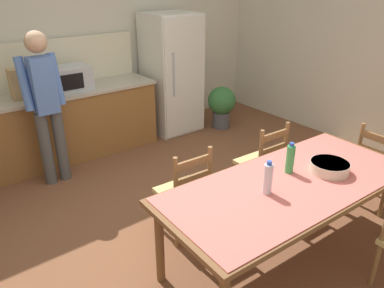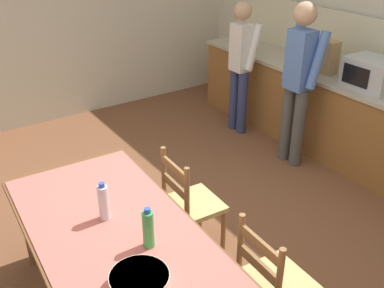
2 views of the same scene
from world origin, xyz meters
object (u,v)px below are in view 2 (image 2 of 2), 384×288
object	(u,v)px
microwave	(372,74)
chair_side_far_right	(273,283)
serving_bowl	(140,281)
person_at_counter	(299,78)
person_at_sink	(241,62)
bottle_near_centre	(104,202)
paper_bag	(326,57)
bottle_off_centre	(148,229)
chair_side_far_left	(190,204)
dining_table	(124,251)

from	to	relation	value
microwave	chair_side_far_right	world-z (taller)	microwave
serving_bowl	chair_side_far_right	distance (m)	0.93
person_at_counter	chair_side_far_right	bearing A→B (deg)	-138.16
serving_bowl	person_at_counter	xyz separation A→B (m)	(-1.46, 2.64, 0.18)
chair_side_far_right	microwave	bearing A→B (deg)	-61.91
person_at_sink	bottle_near_centre	bearing A→B (deg)	-145.56
paper_bag	bottle_near_centre	bearing A→B (deg)	-73.63
serving_bowl	person_at_sink	world-z (taller)	person_at_sink
serving_bowl	chair_side_far_right	size ratio (longest dim) A/B	0.35
bottle_near_centre	person_at_counter	size ratio (longest dim) A/B	0.15
chair_side_far_right	person_at_counter	bearing A→B (deg)	-45.84
serving_bowl	person_at_sink	xyz separation A→B (m)	(-2.42, 2.66, 0.10)
serving_bowl	person_at_counter	bearing A→B (deg)	118.96
bottle_near_centre	serving_bowl	world-z (taller)	bottle_near_centre
bottle_off_centre	chair_side_far_right	size ratio (longest dim) A/B	0.30
paper_bag	chair_side_far_left	bearing A→B (deg)	-72.73
microwave	person_at_sink	xyz separation A→B (m)	(-1.45, -0.50, -0.16)
microwave	bottle_off_centre	distance (m)	3.04
dining_table	chair_side_far_right	size ratio (longest dim) A/B	2.48
dining_table	bottle_off_centre	size ratio (longest dim) A/B	8.37
person_at_counter	paper_bag	bearing A→B (deg)	11.13
bottle_near_centre	chair_side_far_left	bearing A→B (deg)	103.75
bottle_near_centre	person_at_sink	world-z (taller)	person_at_sink
microwave	bottle_off_centre	size ratio (longest dim) A/B	1.85
bottle_near_centre	person_at_counter	distance (m)	2.66
chair_side_far_right	serving_bowl	bearing A→B (deg)	82.64
microwave	chair_side_far_right	bearing A→B (deg)	-64.23
bottle_off_centre	chair_side_far_left	xyz separation A→B (m)	(-0.59, 0.68, -0.44)
person_at_counter	person_at_sink	bearing A→B (deg)	88.85
dining_table	chair_side_far_left	size ratio (longest dim) A/B	2.48
microwave	chair_side_far_left	distance (m)	2.36
chair_side_far_right	paper_bag	bearing A→B (deg)	-51.17
paper_bag	microwave	bearing A→B (deg)	0.74
bottle_near_centre	serving_bowl	size ratio (longest dim) A/B	0.84
bottle_off_centre	dining_table	bearing A→B (deg)	-134.72
paper_bag	bottle_near_centre	size ratio (longest dim) A/B	1.33
person_at_sink	chair_side_far_left	bearing A→B (deg)	-138.61
paper_bag	person_at_sink	xyz separation A→B (m)	(-0.86, -0.49, -0.19)
microwave	person_at_counter	bearing A→B (deg)	-133.30
microwave	serving_bowl	bearing A→B (deg)	-72.90
microwave	chair_side_far_left	xyz separation A→B (m)	(0.11, -2.27, -0.63)
person_at_sink	microwave	bearing A→B (deg)	-70.96
dining_table	chair_side_far_right	distance (m)	0.96
chair_side_far_right	chair_side_far_left	xyz separation A→B (m)	(-1.00, 0.04, 0.00)
serving_bowl	person_at_sink	distance (m)	3.59
microwave	dining_table	distance (m)	3.15
person_at_counter	bottle_near_centre	bearing A→B (deg)	-162.60
serving_bowl	chair_side_far_right	bearing A→B (deg)	80.32
chair_side_far_left	bottle_near_centre	bearing A→B (deg)	106.56
paper_bag	chair_side_far_left	size ratio (longest dim) A/B	0.40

